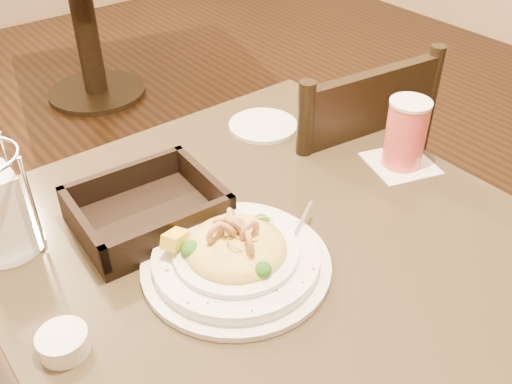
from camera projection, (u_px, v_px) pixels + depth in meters
main_table at (262, 324)px, 1.16m from camera, size 0.90×0.90×0.76m
dining_chair_near at (326, 195)px, 1.55m from camera, size 0.47×0.47×0.93m
pasta_bowl at (236, 254)px, 0.93m from camera, size 0.34×0.31×0.10m
drink_glass at (405, 134)px, 1.15m from camera, size 0.16×0.16×0.15m
bread_basket at (148, 212)px, 1.02m from camera, size 0.26×0.22×0.07m
side_plate at (263, 126)px, 1.31m from camera, size 0.16×0.16×0.01m
butter_ramekin at (63, 342)px, 0.80m from camera, size 0.09×0.09×0.03m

